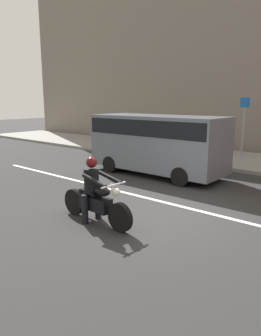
{
  "coord_description": "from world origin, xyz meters",
  "views": [
    {
      "loc": [
        4.27,
        -5.99,
        2.74
      ],
      "look_at": [
        -0.74,
        -0.1,
        1.08
      ],
      "focal_mm": 33.63,
      "sensor_mm": 36.0,
      "label": 1
    }
  ],
  "objects_px": {
    "pedestrian_bystander": "(183,134)",
    "parked_van_slate_gray": "(157,141)",
    "motorcycle_with_rider_black_leather": "(95,196)",
    "street_sign_post": "(244,121)"
  },
  "relations": [
    {
      "from": "motorcycle_with_rider_black_leather",
      "to": "street_sign_post",
      "type": "bearing_deg",
      "value": 93.04
    },
    {
      "from": "motorcycle_with_rider_black_leather",
      "to": "parked_van_slate_gray",
      "type": "xyz_separation_m",
      "value": [
        -1.74,
        4.81,
        0.66
      ]
    },
    {
      "from": "parked_van_slate_gray",
      "to": "pedestrian_bystander",
      "type": "relative_size",
      "value": 2.92
    },
    {
      "from": "motorcycle_with_rider_black_leather",
      "to": "pedestrian_bystander",
      "type": "xyz_separation_m",
      "value": [
        -2.93,
        8.6,
        0.54
      ]
    },
    {
      "from": "street_sign_post",
      "to": "pedestrian_bystander",
      "type": "xyz_separation_m",
      "value": [
        -2.39,
        -1.46,
        -0.64
      ]
    },
    {
      "from": "motorcycle_with_rider_black_leather",
      "to": "street_sign_post",
      "type": "xyz_separation_m",
      "value": [
        -0.53,
        10.06,
        1.18
      ]
    },
    {
      "from": "motorcycle_with_rider_black_leather",
      "to": "parked_van_slate_gray",
      "type": "height_order",
      "value": "parked_van_slate_gray"
    },
    {
      "from": "pedestrian_bystander",
      "to": "parked_van_slate_gray",
      "type": "bearing_deg",
      "value": -72.59
    },
    {
      "from": "parked_van_slate_gray",
      "to": "pedestrian_bystander",
      "type": "distance_m",
      "value": 3.97
    },
    {
      "from": "motorcycle_with_rider_black_leather",
      "to": "parked_van_slate_gray",
      "type": "relative_size",
      "value": 0.43
    }
  ]
}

